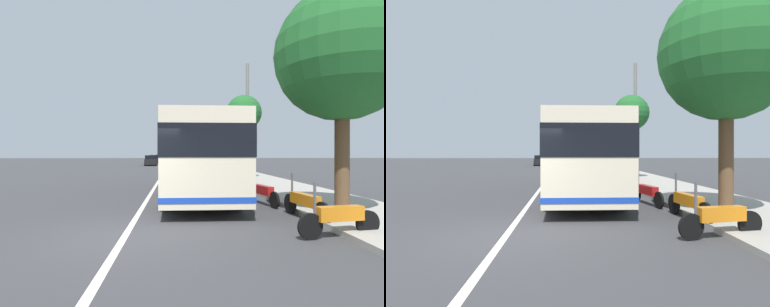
{
  "view_description": "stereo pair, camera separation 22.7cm",
  "coord_description": "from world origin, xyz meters",
  "views": [
    {
      "loc": [
        -7.08,
        -1.13,
        1.85
      ],
      "look_at": [
        7.46,
        -1.89,
        1.83
      ],
      "focal_mm": 29.34,
      "sensor_mm": 36.0,
      "label": 1
    },
    {
      "loc": [
        -7.09,
        -1.36,
        1.85
      ],
      "look_at": [
        7.46,
        -1.89,
        1.83
      ],
      "focal_mm": 29.34,
      "sensor_mm": 36.0,
      "label": 2
    }
  ],
  "objects": [
    {
      "name": "coach_bus",
      "position": [
        6.77,
        -1.92,
        1.78
      ],
      "size": [
        11.33,
        2.77,
        3.12
      ],
      "rotation": [
        0.0,
        0.0,
        0.01
      ],
      "color": "beige",
      "rests_on": "ground"
    },
    {
      "name": "lane_divider_line",
      "position": [
        10.0,
        0.0,
        0.0
      ],
      "size": [
        110.0,
        0.16,
        0.01
      ],
      "primitive_type": "cube",
      "color": "silver",
      "rests_on": "ground"
    },
    {
      "name": "sidewalk_curb",
      "position": [
        10.0,
        -6.6,
        0.07
      ],
      "size": [
        110.0,
        3.6,
        0.14
      ],
      "primitive_type": "cube",
      "color": "#9E998E",
      "rests_on": "ground"
    },
    {
      "name": "roadside_tree_mid_block",
      "position": [
        14.32,
        -5.83,
        4.58
      ],
      "size": [
        2.44,
        2.44,
        5.86
      ],
      "color": "brown",
      "rests_on": "ground"
    },
    {
      "name": "utility_pole",
      "position": [
        15.22,
        -6.29,
        4.15
      ],
      "size": [
        0.22,
        0.22,
        8.3
      ],
      "primitive_type": "cylinder",
      "color": "slate",
      "rests_on": "ground"
    },
    {
      "name": "car_oncoming",
      "position": [
        46.25,
        2.4,
        0.74
      ],
      "size": [
        4.02,
        1.93,
        1.54
      ],
      "rotation": [
        0.0,
        0.0,
        3.16
      ],
      "color": "black",
      "rests_on": "ground"
    },
    {
      "name": "roadside_tree_near_camera",
      "position": [
        1.57,
        -5.85,
        4.65
      ],
      "size": [
        3.8,
        3.8,
        6.58
      ],
      "color": "brown",
      "rests_on": "ground"
    },
    {
      "name": "motorcycle_far_end",
      "position": [
        -0.42,
        -4.7,
        0.45
      ],
      "size": [
        0.42,
        2.0,
        1.24
      ],
      "rotation": [
        0.0,
        0.0,
        1.74
      ],
      "color": "black",
      "rests_on": "ground"
    },
    {
      "name": "motorcycle_nearest_curb",
      "position": [
        4.09,
        -4.26,
        0.45
      ],
      "size": [
        2.24,
        0.55,
        1.23
      ],
      "rotation": [
        0.0,
        0.0,
        0.21
      ],
      "color": "black",
      "rests_on": "ground"
    },
    {
      "name": "car_far_distant",
      "position": [
        40.0,
        2.64,
        0.73
      ],
      "size": [
        4.49,
        2.04,
        1.52
      ],
      "rotation": [
        0.0,
        0.0,
        3.22
      ],
      "color": "black",
      "rests_on": "ground"
    },
    {
      "name": "car_side_street",
      "position": [
        56.73,
        1.87,
        0.74
      ],
      "size": [
        4.43,
        2.05,
        1.56
      ],
      "rotation": [
        0.0,
        0.0,
        3.07
      ],
      "color": "gold",
      "rests_on": "ground"
    },
    {
      "name": "ground_plane",
      "position": [
        0.0,
        0.0,
        0.0
      ],
      "size": [
        220.0,
        220.0,
        0.0
      ],
      "primitive_type": "plane",
      "color": "#38383A"
    },
    {
      "name": "motorcycle_by_tree",
      "position": [
        1.47,
        -4.72,
        0.47
      ],
      "size": [
        2.26,
        0.41,
        1.26
      ],
      "rotation": [
        0.0,
        0.0,
        0.14
      ],
      "color": "black",
      "rests_on": "ground"
    },
    {
      "name": "car_behind_bus",
      "position": [
        40.07,
        -2.27,
        0.68
      ],
      "size": [
        4.56,
        1.92,
        1.41
      ],
      "rotation": [
        0.0,
        0.0,
        -0.01
      ],
      "color": "black",
      "rests_on": "ground"
    }
  ]
}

